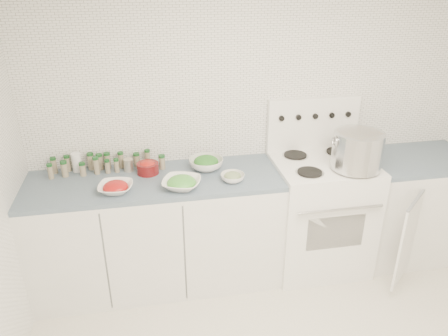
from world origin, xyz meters
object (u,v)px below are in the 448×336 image
stock_pot (358,149)px  bowl_tomato (116,187)px  bowl_snowpea (182,183)px  stove (319,210)px

stock_pot → bowl_tomato: (-1.74, 0.03, -0.16)m
bowl_snowpea → stove: bearing=8.4°
stove → bowl_snowpea: (-1.12, -0.17, 0.44)m
stock_pot → stove: bearing=135.5°
stove → bowl_tomato: size_ratio=5.09×
stove → bowl_tomato: stove is taller
stock_pot → bowl_tomato: bearing=178.9°
bowl_tomato → stove: bearing=5.1°
stove → stock_pot: 0.65m
stove → bowl_tomato: (-1.57, -0.14, 0.44)m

